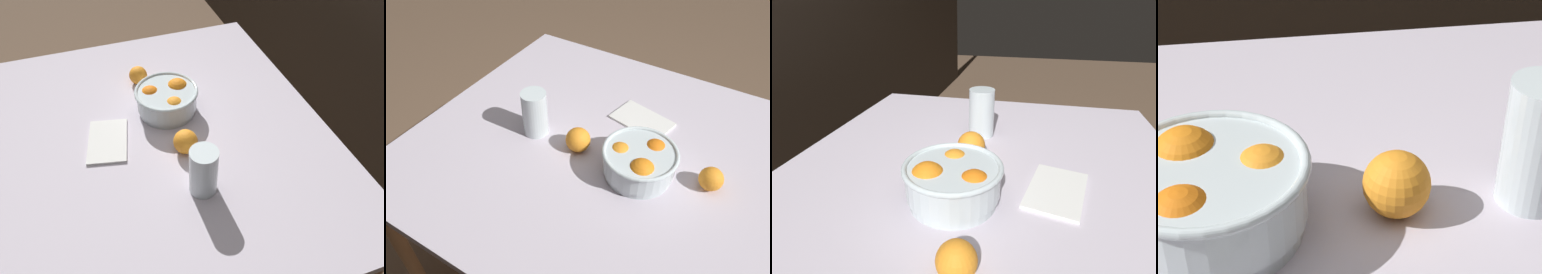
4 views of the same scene
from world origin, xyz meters
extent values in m
cube|color=silver|center=(0.00, 0.00, 0.74)|extent=(1.25, 1.08, 0.03)
cylinder|color=#936B47|center=(0.57, -0.48, 0.36)|extent=(0.05, 0.05, 0.73)
cylinder|color=#936B47|center=(0.57, 0.48, 0.36)|extent=(0.05, 0.05, 0.73)
cylinder|color=silver|center=(-0.11, 0.04, 0.77)|extent=(0.20, 0.20, 0.02)
cylinder|color=silver|center=(-0.11, 0.04, 0.81)|extent=(0.21, 0.21, 0.07)
torus|color=silver|center=(-0.11, 0.04, 0.84)|extent=(0.22, 0.22, 0.01)
sphere|color=orange|center=(-0.05, 0.05, 0.81)|extent=(0.07, 0.07, 0.07)
sphere|color=orange|center=(-0.14, 0.09, 0.82)|extent=(0.08, 0.08, 0.08)
sphere|color=orange|center=(-0.14, -0.01, 0.82)|extent=(0.08, 0.08, 0.08)
cylinder|color=#F4A314|center=(0.26, 0.04, 0.81)|extent=(0.07, 0.07, 0.11)
cylinder|color=silver|center=(0.26, 0.04, 0.83)|extent=(0.08, 0.08, 0.16)
sphere|color=orange|center=(-0.31, -0.01, 0.79)|extent=(0.07, 0.07, 0.07)
sphere|color=orange|center=(0.09, 0.04, 0.79)|extent=(0.08, 0.08, 0.08)
cube|color=white|center=(-0.03, -0.19, 0.76)|extent=(0.22, 0.16, 0.01)
camera|label=1|loc=(0.88, -0.20, 1.64)|focal=35.00mm
camera|label=2|loc=(-0.35, 0.77, 1.59)|focal=35.00mm
camera|label=3|loc=(-0.65, -0.10, 1.17)|focal=28.00mm
camera|label=4|loc=(-0.05, -0.52, 1.24)|focal=60.00mm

